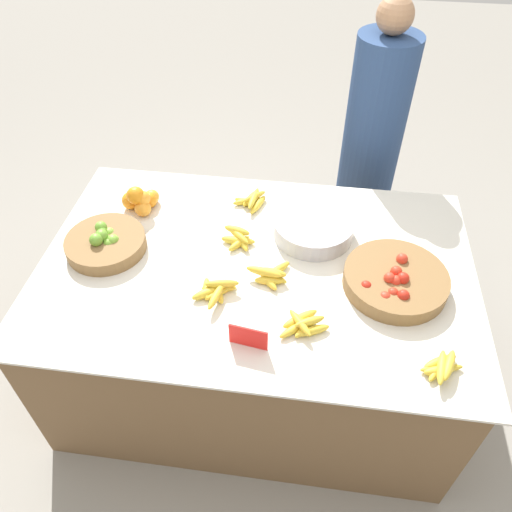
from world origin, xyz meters
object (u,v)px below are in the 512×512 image
metal_bowl (313,227)px  price_sign (248,337)px  vendor_person (369,155)px  tomato_basket (395,280)px  lime_bowl (106,243)px

metal_bowl → price_sign: price_sign is taller
price_sign → vendor_person: 1.47m
price_sign → vendor_person: (0.47, 1.39, -0.10)m
price_sign → tomato_basket: bearing=42.5°
lime_bowl → vendor_person: vendor_person is taller
metal_bowl → price_sign: (-0.20, -0.63, 0.01)m
tomato_basket → metal_bowl: (-0.34, 0.27, 0.01)m
lime_bowl → price_sign: (0.67, -0.42, 0.02)m
lime_bowl → metal_bowl: 0.89m
lime_bowl → tomato_basket: (1.21, -0.05, 0.00)m
lime_bowl → price_sign: size_ratio=2.40×
metal_bowl → tomato_basket: bearing=-38.4°
price_sign → vendor_person: size_ratio=0.09×
metal_bowl → price_sign: bearing=-107.3°
vendor_person → tomato_basket: bearing=-86.6°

